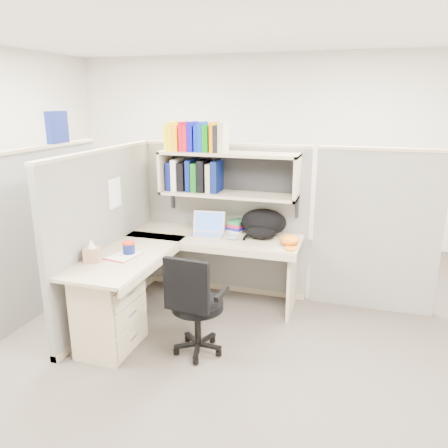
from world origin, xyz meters
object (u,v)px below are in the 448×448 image
(desk, at_px, (141,290))
(backpack, at_px, (262,224))
(task_chair, at_px, (196,320))
(snack_canister, at_px, (129,247))
(laptop, at_px, (207,224))

(desk, height_order, backpack, backpack)
(task_chair, bearing_deg, backpack, 74.78)
(snack_canister, bearing_deg, desk, -35.18)
(backpack, relative_size, task_chair, 0.51)
(desk, relative_size, task_chair, 1.94)
(laptop, bearing_deg, desk, -118.90)
(desk, bearing_deg, laptop, 68.41)
(laptop, bearing_deg, task_chair, -83.41)
(desk, relative_size, snack_canister, 15.39)
(backpack, bearing_deg, desk, -117.58)
(desk, xyz_separation_m, laptop, (0.33, 0.83, 0.41))
(snack_canister, bearing_deg, backpack, 39.29)
(snack_canister, relative_size, task_chair, 0.13)
(desk, distance_m, snack_canister, 0.40)
(laptop, height_order, backpack, backpack)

